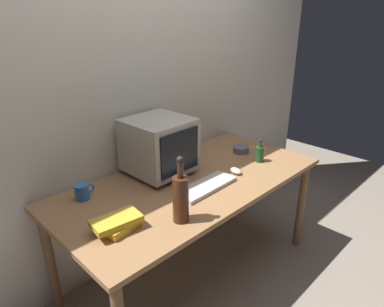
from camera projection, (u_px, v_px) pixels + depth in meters
The scene contains 11 objects.
ground_plane at pixel (192, 272), 2.44m from camera, with size 6.00×6.00×0.00m, color gray.
back_wall at pixel (141, 90), 2.28m from camera, with size 4.00×0.08×2.50m, color silver.
desk at pixel (192, 190), 2.19m from camera, with size 1.77×0.86×0.75m.
crt_monitor at pixel (159, 146), 2.17m from camera, with size 0.39×0.40×0.37m.
keyboard at pixel (206, 186), 2.04m from camera, with size 0.42×0.15×0.02m, color beige.
computer_mouse at pixel (236, 171), 2.23m from camera, with size 0.06×0.10×0.04m, color beige.
bottle_tall at pixel (181, 197), 1.68m from camera, with size 0.08×0.08×0.36m.
bottle_short at pixel (260, 153), 2.40m from camera, with size 0.06×0.06×0.17m.
book_stack at pixel (117, 223), 1.64m from camera, with size 0.25×0.17×0.07m.
mug at pixel (82, 192), 1.92m from camera, with size 0.12×0.08×0.09m.
cd_spindle at pixel (241, 149), 2.58m from camera, with size 0.12×0.12×0.04m, color #595B66.
Camera 1 is at (-1.37, -1.36, 1.73)m, focal length 31.63 mm.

